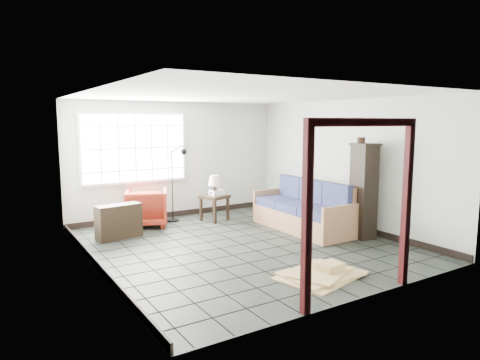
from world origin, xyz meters
TOP-DOWN VIEW (x-y plane):
  - ground at (0.00, 0.00)m, footprint 5.50×5.50m
  - room_shell at (0.00, 0.03)m, footprint 5.02×5.52m
  - window_panel at (-1.00, 2.70)m, footprint 2.32×0.08m
  - doorway_trim at (0.00, -2.70)m, footprint 1.80×0.08m
  - futon_sofa at (1.64, 0.26)m, footprint 0.89×2.27m
  - armchair at (-0.94, 2.23)m, footprint 1.05×1.02m
  - side_table at (0.47, 1.88)m, footprint 0.65×0.65m
  - table_lamp at (0.48, 1.89)m, footprint 0.36×0.36m
  - projector at (0.54, 1.89)m, footprint 0.31×0.24m
  - floor_lamp at (-0.21, 2.28)m, footprint 0.44×0.32m
  - console_shelf at (-1.72, 1.57)m, footprint 0.86×0.44m
  - tall_shelf at (2.15, -0.80)m, footprint 0.45×0.54m
  - pot at (2.08, -0.77)m, footprint 0.15×0.15m
  - open_box at (2.15, 0.49)m, footprint 0.90×0.54m
  - cardboard_pile at (0.12, -1.92)m, footprint 1.36×1.10m

SIDE VIEW (x-z plane):
  - ground at x=0.00m, z-range 0.00..0.00m
  - cardboard_pile at x=0.12m, z-range -0.04..0.13m
  - open_box at x=2.15m, z-range -0.07..0.41m
  - console_shelf at x=-1.72m, z-range 0.00..0.64m
  - futon_sofa at x=1.64m, z-range -0.14..0.86m
  - armchair at x=-0.94m, z-range 0.00..0.85m
  - side_table at x=0.47m, z-range 0.18..0.75m
  - projector at x=0.54m, z-range 0.57..0.67m
  - table_lamp at x=0.48m, z-range 0.65..1.08m
  - floor_lamp at x=-0.21m, z-range 0.06..1.71m
  - tall_shelf at x=2.15m, z-range 0.02..1.78m
  - doorway_trim at x=0.00m, z-range 0.28..2.48m
  - window_panel at x=-1.00m, z-range 0.84..2.36m
  - room_shell at x=0.00m, z-range 0.37..2.98m
  - pot at x=2.08m, z-range 1.77..1.88m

